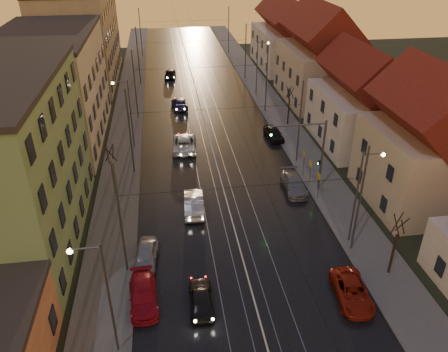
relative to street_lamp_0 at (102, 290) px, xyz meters
name	(u,v)px	position (x,y,z in m)	size (l,w,h in m)	color
road	(202,112)	(9.10, 38.00, -4.87)	(16.00, 120.00, 0.04)	black
sidewalk_left	(128,116)	(-0.90, 38.00, -4.81)	(4.00, 120.00, 0.15)	#4C4C4C
sidewalk_right	(273,108)	(19.10, 38.00, -4.81)	(4.00, 120.00, 0.15)	#4C4C4C
tram_rail_0	(186,113)	(6.90, 38.00, -4.83)	(0.06, 120.00, 0.03)	gray
tram_rail_1	(196,112)	(8.33, 38.00, -4.83)	(0.06, 120.00, 0.03)	gray
tram_rail_2	(208,112)	(9.87, 38.00, -4.83)	(0.06, 120.00, 0.03)	gray
tram_rail_3	(218,111)	(11.30, 38.00, -4.83)	(0.06, 120.00, 0.03)	gray
apartment_left_2	(53,90)	(-8.40, 32.00, 1.11)	(10.00, 20.00, 12.00)	#C0AC94
apartment_left_3	(81,36)	(-8.40, 56.00, 2.11)	(10.00, 24.00, 14.00)	#8C7B5A
house_right_1	(425,147)	(26.10, 13.00, 0.56)	(8.67, 10.20, 10.80)	#BAAD8F
house_right_2	(361,104)	(26.10, 26.00, -0.24)	(9.18, 12.24, 9.20)	beige
house_right_3	(319,60)	(26.10, 41.00, 0.92)	(9.18, 14.28, 11.50)	#BAAD8F
house_right_4	(285,38)	(26.10, 59.00, 0.16)	(9.18, 16.32, 10.00)	beige
catenary_pole_l_1	(120,221)	(0.50, 7.00, -0.39)	(0.16, 0.16, 9.00)	#595B60
catenary_pole_r_1	(360,201)	(17.70, 7.00, -0.39)	(0.16, 0.16, 9.00)	#595B60
catenary_pole_l_2	(130,133)	(0.50, 22.00, -0.39)	(0.16, 0.16, 9.00)	#595B60
catenary_pole_r_2	(300,123)	(17.70, 22.00, -0.39)	(0.16, 0.16, 9.00)	#595B60
catenary_pole_l_3	(135,86)	(0.50, 37.00, -0.39)	(0.16, 0.16, 9.00)	#595B60
catenary_pole_r_3	(267,80)	(17.70, 37.00, -0.39)	(0.16, 0.16, 9.00)	#595B60
catenary_pole_l_4	(138,56)	(0.50, 52.00, -0.39)	(0.16, 0.16, 9.00)	#595B60
catenary_pole_r_4	(246,52)	(17.70, 52.00, -0.39)	(0.16, 0.16, 9.00)	#595B60
catenary_pole_l_5	(141,33)	(0.50, 70.00, -0.39)	(0.16, 0.16, 9.00)	#595B60
catenary_pole_r_5	(229,30)	(17.70, 70.00, -0.39)	(0.16, 0.16, 9.00)	#595B60
street_lamp_0	(102,290)	(0.00, 0.00, 0.00)	(1.75, 0.32, 8.00)	#595B60
street_lamp_1	(361,189)	(18.21, 8.00, 0.00)	(1.75, 0.32, 8.00)	#595B60
street_lamp_2	(127,108)	(0.00, 28.00, 0.00)	(1.75, 0.32, 8.00)	#595B60
street_lamp_3	(259,63)	(18.21, 44.00, 0.00)	(1.75, 0.32, 8.00)	#595B60
traffic_light_mast	(313,148)	(17.10, 16.00, -0.29)	(5.30, 0.32, 7.20)	#595B60
bare_tree_0	(113,171)	(-1.09, 18.00, -2.40)	(1.09, 1.09, 5.11)	black
bare_tree_1	(394,247)	(19.31, 4.00, -2.40)	(1.09, 1.09, 5.11)	black
bare_tree_2	(289,107)	(19.51, 32.00, -2.40)	(1.09, 1.09, 5.11)	black
driving_car_0	(201,298)	(5.54, 2.87, -4.22)	(1.57, 3.90, 1.33)	black
driving_car_1	(194,203)	(6.00, 14.16, -4.10)	(1.66, 4.77, 1.57)	#ABACB1
driving_car_2	(184,143)	(5.97, 26.85, -4.11)	(2.59, 5.62, 1.56)	silver
driving_car_3	(179,103)	(6.16, 40.14, -4.20)	(1.91, 4.70, 1.37)	navy
driving_car_4	(170,73)	(5.39, 54.75, -4.14)	(1.76, 4.37, 1.49)	black
parked_left_2	(143,295)	(1.75, 3.68, -4.24)	(1.82, 4.48, 1.30)	#AD1120
parked_left_3	(146,255)	(1.88, 7.74, -4.19)	(1.65, 4.10, 1.40)	#A2A2A7
parked_right_0	(352,291)	(15.65, 2.04, -4.25)	(2.11, 4.57, 1.27)	maroon
parked_right_1	(294,184)	(15.78, 16.37, -4.20)	(1.93, 4.74, 1.38)	gray
parked_right_2	(274,133)	(16.70, 28.14, -4.19)	(1.65, 4.11, 1.40)	black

